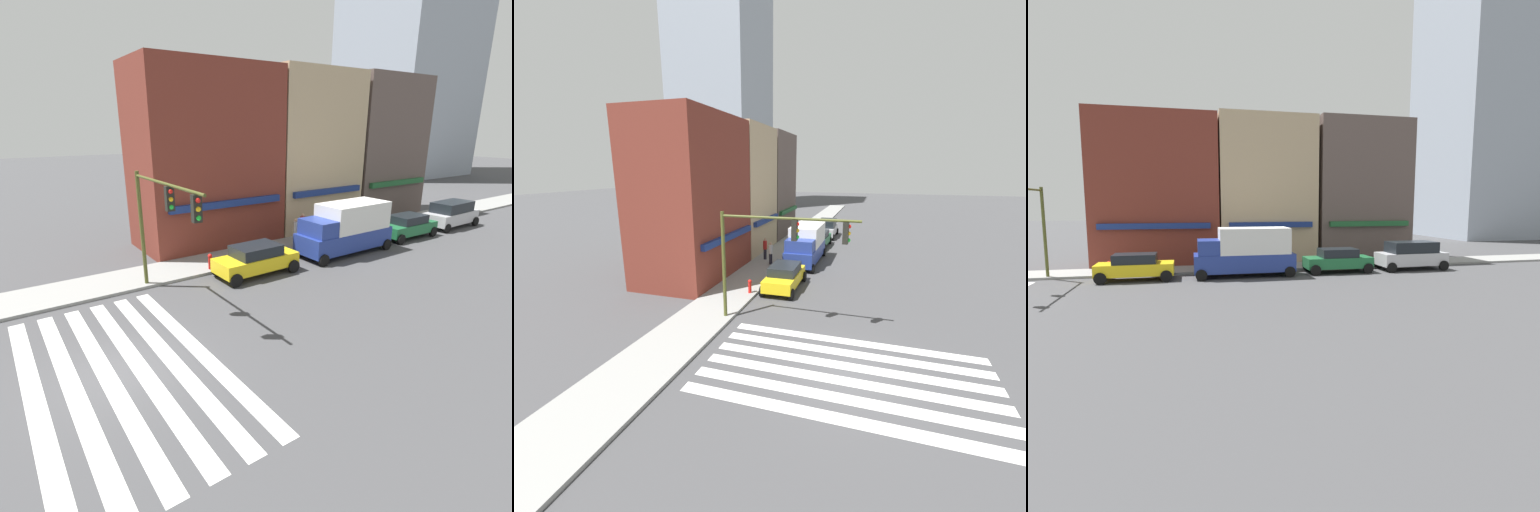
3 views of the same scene
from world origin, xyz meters
TOP-DOWN VIEW (x-y plane):
  - ground_plane at (0.00, 0.00)m, footprint 200.00×200.00m
  - sidewalk_left at (0.00, 7.50)m, footprint 120.00×3.00m
  - crosswalk_stripes at (-0.00, 0.00)m, footprint 5.60×10.80m
  - storefront_row at (17.02, 11.50)m, footprint 24.29×5.30m
  - tower_distant at (53.03, 29.30)m, footprint 17.50×14.60m
  - traffic_signal at (3.14, 3.84)m, footprint 0.32×6.57m
  - sedan_yellow at (8.42, 4.70)m, footprint 4.42×2.02m
  - box_truck_blue at (15.00, 4.70)m, footprint 6.21×2.42m
  - sedan_green at (21.12, 4.70)m, footprint 4.43×2.02m
  - suv_silver at (26.51, 4.70)m, footprint 4.73×2.12m
  - pedestrian_white_shirt at (13.16, 7.13)m, footprint 0.32×0.32m
  - pedestrian_red_jacket at (14.47, 8.04)m, footprint 0.32×0.32m
  - fire_hydrant at (6.64, 6.40)m, footprint 0.24×0.24m

SIDE VIEW (x-z plane):
  - ground_plane at x=0.00m, z-range 0.00..0.00m
  - crosswalk_stripes at x=0.00m, z-range 0.00..0.01m
  - sidewalk_left at x=0.00m, z-range 0.00..0.15m
  - fire_hydrant at x=6.64m, z-range 0.19..1.03m
  - sedan_yellow at x=8.42m, z-range 0.05..1.64m
  - sedan_green at x=21.12m, z-range 0.05..1.64m
  - suv_silver at x=26.51m, z-range 0.06..2.00m
  - pedestrian_white_shirt at x=13.16m, z-range 0.19..1.96m
  - pedestrian_red_jacket at x=14.47m, z-range 0.19..1.96m
  - box_truck_blue at x=15.00m, z-range 0.07..3.11m
  - traffic_signal at x=3.14m, z-range 1.34..6.85m
  - storefront_row at x=17.02m, z-range -0.07..11.15m
  - tower_distant at x=53.03m, z-range 0.00..58.01m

